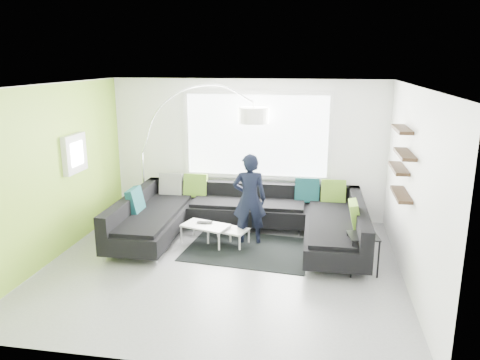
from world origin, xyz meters
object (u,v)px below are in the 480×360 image
person (249,199)px  coffee_table (217,234)px  sectional_sofa (242,220)px  laptop (204,223)px  side_table (362,254)px  arc_lamp (142,153)px

person → coffee_table: bearing=7.8°
sectional_sofa → laptop: (-0.65, -0.12, -0.05)m
laptop → side_table: bearing=-22.6°
arc_lamp → laptop: size_ratio=9.06×
side_table → sectional_sofa: bearing=155.9°
sectional_sofa → coffee_table: 0.50m
sectional_sofa → side_table: sectional_sofa is taller
side_table → laptop: 2.77m
arc_lamp → side_table: arc_lamp is taller
person → side_table: bearing=146.1°
coffee_table → laptop: (-0.23, 0.03, 0.18)m
coffee_table → side_table: bearing=-0.0°
side_table → laptop: size_ratio=2.00×
arc_lamp → coffee_table: bearing=-34.1°
laptop → coffee_table: bearing=-14.4°
sectional_sofa → arc_lamp: (-2.16, 0.93, 0.95)m
arc_lamp → laptop: arc_lamp is taller
side_table → person: (-1.87, 0.90, 0.51)m
sectional_sofa → coffee_table: (-0.41, -0.15, -0.23)m
side_table → person: size_ratio=0.37×
side_table → laptop: side_table is taller
arc_lamp → person: bearing=-24.2°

